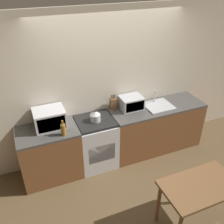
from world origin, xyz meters
name	(u,v)px	position (x,y,z in m)	size (l,w,h in m)	color
ground_plane	(135,185)	(0.00, 0.00, 0.00)	(16.00, 16.00, 0.00)	brown
wall_back	(110,86)	(0.00, 1.09, 1.30)	(10.00, 0.06, 2.60)	beige
counter_left_run	(50,153)	(-1.18, 0.75, 0.45)	(0.94, 0.62, 0.90)	brown
counter_right_run	(155,127)	(0.78, 0.75, 0.45)	(1.74, 0.62, 0.90)	brown
stove_range	(96,142)	(-0.40, 0.75, 0.45)	(0.63, 0.62, 0.90)	silver
kettle	(95,116)	(-0.40, 0.73, 0.99)	(0.17, 0.17, 0.20)	#B7B7BC
microwave	(50,118)	(-1.10, 0.85, 1.05)	(0.47, 0.38, 0.29)	silver
bottle	(63,129)	(-0.96, 0.55, 1.00)	(0.07, 0.07, 0.25)	olive
knife_block	(113,104)	(0.02, 0.98, 1.01)	(0.11, 0.09, 0.28)	brown
toaster_oven	(131,103)	(0.32, 0.88, 1.01)	(0.39, 0.32, 0.22)	#ADAFB5
sink_basin	(158,105)	(0.80, 0.76, 0.91)	(0.48, 0.44, 0.24)	#ADAFB5
dining_table	(199,191)	(0.41, -0.92, 0.63)	(0.98, 0.57, 0.74)	brown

